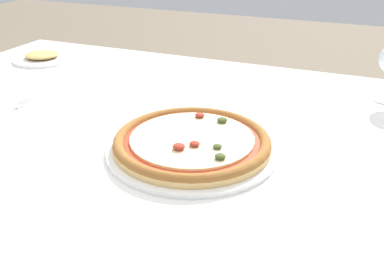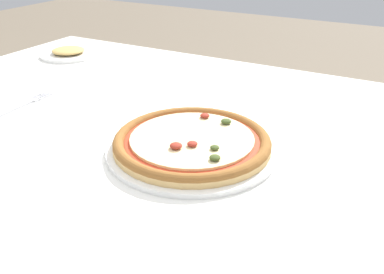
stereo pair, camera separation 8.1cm
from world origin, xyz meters
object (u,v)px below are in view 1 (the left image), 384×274
pizza_plate (192,143)px  fork (8,111)px  dining_table (147,152)px  side_plate (42,57)px

pizza_plate → fork: bearing=178.6°
dining_table → fork: size_ratio=8.59×
pizza_plate → side_plate: pizza_plate is taller
pizza_plate → fork: size_ratio=1.94×
pizza_plate → side_plate: (-0.68, 0.38, -0.01)m
dining_table → pizza_plate: 0.20m
dining_table → side_plate: 0.61m
dining_table → pizza_plate: (0.15, -0.09, 0.09)m
pizza_plate → side_plate: 0.78m
fork → side_plate: side_plate is taller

